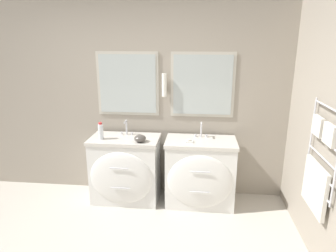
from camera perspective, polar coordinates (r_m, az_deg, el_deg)
The scene contains 9 objects.
wall_back at distance 4.03m, azimuth -7.25°, elevation 5.21°, with size 5.76×0.14×2.60m.
wall_right at distance 3.14m, azimuth 27.80°, elevation -0.02°, with size 0.13×3.77×2.60m.
vanity_left at distance 3.97m, azimuth -8.15°, elevation -8.14°, with size 0.88×0.56×0.86m.
vanity_right at distance 3.86m, azimuth 6.11°, elevation -8.80°, with size 0.88×0.56×0.86m.
faucet_left at distance 3.93m, azimuth -7.92°, elevation -0.35°, with size 0.17×0.12×0.20m.
faucet_right at distance 3.82m, azimuth 6.34°, elevation -0.78°, with size 0.17×0.12×0.20m.
toiletry_bottle at distance 3.82m, azimuth -12.69°, elevation -1.00°, with size 0.06×0.06×0.22m.
amenity_bowl at distance 3.66m, azimuth -5.34°, elevation -2.37°, with size 0.15×0.15×0.09m.
soap_dish at distance 3.64m, azimuth 4.08°, elevation -2.87°, with size 0.09×0.06×0.04m.
Camera 1 is at (0.93, -1.97, 2.07)m, focal length 32.00 mm.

